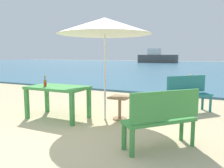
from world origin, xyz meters
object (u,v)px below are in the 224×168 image
Objects in this scene: patio_umbrella at (105,26)px; side_table_wood at (120,104)px; boat_sailboat at (157,58)px; picnic_table_green at (58,91)px; bench_teal_center at (189,92)px; bench_green_left at (162,116)px; swimmer_person at (190,79)px; beer_bottle_amber at (45,83)px.

patio_umbrella is 1.80m from side_table_wood.
boat_sailboat is at bearing 102.12° from patio_umbrella.
picnic_table_green is 1.84m from patio_umbrella.
boat_sailboat is at bearing 105.05° from bench_teal_center.
boat_sailboat is (-9.91, 36.85, 0.52)m from bench_teal_center.
bench_green_left is (1.25, -1.24, 0.19)m from side_table_wood.
picnic_table_green reaches higher than swimmer_person.
beer_bottle_amber is at bearing -138.80° from picnic_table_green.
bench_teal_center is at bearing -84.49° from swimmer_person.
patio_umbrella is at bearing -77.88° from boat_sailboat.
patio_umbrella is at bearing 20.81° from picnic_table_green.
picnic_table_green is 2.59× the size of side_table_wood.
picnic_table_green is at bearing -79.48° from boat_sailboat.
patio_umbrella is at bearing 24.81° from beer_bottle_amber.
bench_teal_center reaches higher than picnic_table_green.
swimmer_person is at bearing -73.01° from boat_sailboat.
beer_bottle_amber is (-0.21, -0.18, 0.20)m from picnic_table_green.
swimmer_person is 31.79m from boat_sailboat.
side_table_wood is at bearing -134.53° from bench_teal_center.
boat_sailboat is (-9.81, 39.47, 0.52)m from bench_green_left.
bench_green_left reaches higher than side_table_wood.
picnic_table_green is 0.34m from beer_bottle_amber.
bench_teal_center is 2.72× the size of swimmer_person.
swimmer_person is at bearing 82.52° from patio_umbrella.
side_table_wood is 39.18m from boat_sailboat.
beer_bottle_amber is 2.88m from bench_green_left.
picnic_table_green is 5.28× the size of beer_bottle_amber.
side_table_wood is at bearing 135.19° from bench_green_left.
beer_bottle_amber is at bearing 169.12° from bench_green_left.
side_table_wood is 0.48× the size of bench_teal_center.
bench_teal_center is (1.67, 1.50, -1.58)m from patio_umbrella.
bench_green_left is at bearing -76.05° from boat_sailboat.
beer_bottle_amber is at bearing -155.81° from side_table_wood.
side_table_wood is 1.32× the size of swimmer_person.
bench_teal_center is at bearing 34.99° from picnic_table_green.
swimmer_person is at bearing 84.69° from side_table_wood.
beer_bottle_amber is 0.24× the size of bench_teal_center.
beer_bottle_amber is at bearing -155.19° from patio_umbrella.
swimmer_person is 0.05× the size of boat_sailboat.
picnic_table_green is at bearing -104.01° from swimmer_person.
picnic_table_green reaches higher than side_table_wood.
patio_umbrella is at bearing -138.04° from bench_teal_center.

